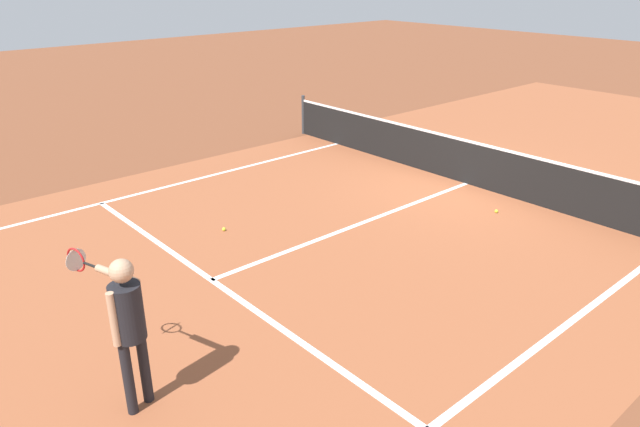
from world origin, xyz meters
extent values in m
plane|color=brown|center=(0.00, 0.00, 0.00)|extent=(60.00, 60.00, 0.00)
cube|color=#9E5433|center=(0.00, 0.00, 0.00)|extent=(10.62, 24.40, 0.00)
cube|color=white|center=(-4.11, -5.95, 0.00)|extent=(0.10, 11.89, 0.01)
cube|color=white|center=(4.11, -5.95, 0.00)|extent=(0.10, 11.89, 0.01)
cube|color=white|center=(0.00, -6.40, 0.00)|extent=(8.22, 0.10, 0.01)
cube|color=white|center=(0.00, -3.20, 0.00)|extent=(0.10, 6.40, 0.01)
cylinder|color=#33383D|center=(-5.50, 0.00, 0.54)|extent=(0.09, 0.09, 1.07)
cube|color=black|center=(0.00, 0.00, 0.46)|extent=(11.01, 0.02, 0.91)
cube|color=white|center=(0.00, 0.00, 0.94)|extent=(11.01, 0.03, 0.05)
cylinder|color=black|center=(1.88, -8.52, 0.43)|extent=(0.11, 0.11, 0.87)
cylinder|color=black|center=(1.82, -8.31, 0.43)|extent=(0.11, 0.11, 0.87)
cylinder|color=black|center=(1.85, -8.41, 1.17)|extent=(0.32, 0.32, 0.61)
sphere|color=tan|center=(1.85, -8.41, 1.64)|extent=(0.24, 0.24, 0.24)
cylinder|color=tan|center=(1.90, -8.57, 1.18)|extent=(0.08, 0.08, 0.59)
cylinder|color=tan|center=(1.52, -8.34, 1.43)|extent=(0.59, 0.25, 0.08)
cylinder|color=black|center=(1.13, -8.46, 1.43)|extent=(0.22, 0.09, 0.03)
torus|color=red|center=(0.90, -8.53, 1.43)|extent=(0.28, 0.10, 0.28)
cylinder|color=silver|center=(0.90, -8.53, 1.43)|extent=(0.08, 0.24, 0.25)
sphere|color=#CCE033|center=(1.35, -0.94, 0.03)|extent=(0.07, 0.07, 0.07)
sphere|color=#CCE033|center=(-1.38, -5.29, 0.03)|extent=(0.07, 0.07, 0.07)
camera|label=1|loc=(6.83, -10.25, 4.33)|focal=32.79mm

